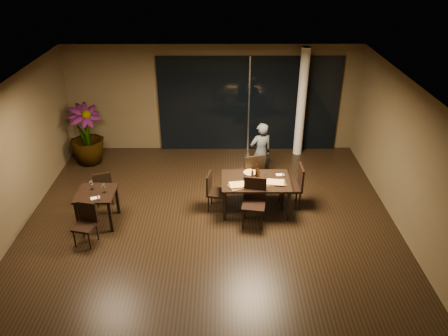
# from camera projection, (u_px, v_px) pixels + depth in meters

# --- Properties ---
(ground) EXTENTS (8.00, 8.00, 0.00)m
(ground) POSITION_uv_depth(u_px,v_px,m) (210.00, 230.00, 9.25)
(ground) COLOR black
(ground) RESTS_ON ground
(wall_back) EXTENTS (8.00, 0.10, 3.00)m
(wall_back) POSITION_uv_depth(u_px,v_px,m) (213.00, 98.00, 12.10)
(wall_back) COLOR #4E412A
(wall_back) RESTS_ON ground
(wall_front) EXTENTS (8.00, 0.10, 3.00)m
(wall_front) POSITION_uv_depth(u_px,v_px,m) (199.00, 336.00, 4.97)
(wall_front) COLOR #4E412A
(wall_front) RESTS_ON ground
(wall_left) EXTENTS (0.10, 8.00, 3.00)m
(wall_left) POSITION_uv_depth(u_px,v_px,m) (2.00, 168.00, 8.52)
(wall_left) COLOR #4E412A
(wall_left) RESTS_ON ground
(wall_right) EXTENTS (0.10, 8.00, 3.00)m
(wall_right) POSITION_uv_depth(u_px,v_px,m) (415.00, 167.00, 8.55)
(wall_right) COLOR #4E412A
(wall_right) RESTS_ON ground
(ceiling) EXTENTS (8.00, 8.00, 0.04)m
(ceiling) POSITION_uv_depth(u_px,v_px,m) (208.00, 93.00, 7.81)
(ceiling) COLOR silver
(ceiling) RESTS_ON wall_back
(window_panel) EXTENTS (5.00, 0.06, 2.70)m
(window_panel) POSITION_uv_depth(u_px,v_px,m) (249.00, 105.00, 12.10)
(window_panel) COLOR black
(window_panel) RESTS_ON ground
(column) EXTENTS (0.24, 0.24, 3.00)m
(column) POSITION_uv_depth(u_px,v_px,m) (301.00, 103.00, 11.76)
(column) COLOR white
(column) RESTS_ON ground
(main_table) EXTENTS (1.50, 1.00, 0.75)m
(main_table) POSITION_uv_depth(u_px,v_px,m) (256.00, 183.00, 9.64)
(main_table) COLOR black
(main_table) RESTS_ON ground
(side_table) EXTENTS (0.80, 0.80, 0.75)m
(side_table) POSITION_uv_depth(u_px,v_px,m) (96.00, 197.00, 9.21)
(side_table) COLOR black
(side_table) RESTS_ON ground
(chair_main_far) EXTENTS (0.61, 0.61, 1.06)m
(chair_main_far) POSITION_uv_depth(u_px,v_px,m) (252.00, 171.00, 10.28)
(chair_main_far) COLOR black
(chair_main_far) RESTS_ON ground
(chair_main_near) EXTENTS (0.55, 0.55, 1.03)m
(chair_main_near) POSITION_uv_depth(u_px,v_px,m) (254.00, 199.00, 9.23)
(chair_main_near) COLOR black
(chair_main_near) RESTS_ON ground
(chair_main_left) EXTENTS (0.48, 0.48, 0.89)m
(chair_main_left) POSITION_uv_depth(u_px,v_px,m) (214.00, 190.00, 9.74)
(chair_main_left) COLOR black
(chair_main_left) RESTS_ON ground
(chair_main_right) EXTENTS (0.48, 0.48, 1.02)m
(chair_main_right) POSITION_uv_depth(u_px,v_px,m) (295.00, 184.00, 9.81)
(chair_main_right) COLOR black
(chair_main_right) RESTS_ON ground
(chair_side_far) EXTENTS (0.52, 0.52, 0.87)m
(chair_side_far) POSITION_uv_depth(u_px,v_px,m) (103.00, 186.00, 9.88)
(chair_side_far) COLOR black
(chair_side_far) RESTS_ON ground
(chair_side_near) EXTENTS (0.48, 0.48, 0.86)m
(chair_side_near) POSITION_uv_depth(u_px,v_px,m) (86.00, 221.00, 8.69)
(chair_side_near) COLOR black
(chair_side_near) RESTS_ON ground
(diner) EXTENTS (0.62, 0.51, 1.56)m
(diner) POSITION_uv_depth(u_px,v_px,m) (261.00, 153.00, 10.73)
(diner) COLOR #303436
(diner) RESTS_ON ground
(potted_plant) EXTENTS (1.24, 1.24, 1.62)m
(potted_plant) POSITION_uv_depth(u_px,v_px,m) (86.00, 135.00, 11.60)
(potted_plant) COLOR #1F511B
(potted_plant) RESTS_ON ground
(pizza_board_left) EXTENTS (0.69, 0.54, 0.01)m
(pizza_board_left) POSITION_uv_depth(u_px,v_px,m) (243.00, 185.00, 9.39)
(pizza_board_left) COLOR #4A2A18
(pizza_board_left) RESTS_ON main_table
(pizza_board_right) EXTENTS (0.64, 0.35, 0.01)m
(pizza_board_right) POSITION_uv_depth(u_px,v_px,m) (272.00, 183.00, 9.48)
(pizza_board_right) COLOR #412C14
(pizza_board_right) RESTS_ON main_table
(oblong_pizza_left) EXTENTS (0.58, 0.33, 0.02)m
(oblong_pizza_left) POSITION_uv_depth(u_px,v_px,m) (243.00, 185.00, 9.38)
(oblong_pizza_left) COLOR maroon
(oblong_pizza_left) RESTS_ON pizza_board_left
(oblong_pizza_right) EXTENTS (0.55, 0.31, 0.02)m
(oblong_pizza_right) POSITION_uv_depth(u_px,v_px,m) (272.00, 182.00, 9.47)
(oblong_pizza_right) COLOR maroon
(oblong_pizza_right) RESTS_ON pizza_board_right
(round_pizza) EXTENTS (0.30, 0.30, 0.01)m
(round_pizza) POSITION_uv_depth(u_px,v_px,m) (250.00, 173.00, 9.89)
(round_pizza) COLOR #B33513
(round_pizza) RESTS_ON main_table
(bottle_a) EXTENTS (0.06, 0.06, 0.28)m
(bottle_a) POSITION_uv_depth(u_px,v_px,m) (252.00, 174.00, 9.56)
(bottle_a) COLOR black
(bottle_a) RESTS_ON main_table
(bottle_b) EXTENTS (0.06, 0.06, 0.27)m
(bottle_b) POSITION_uv_depth(u_px,v_px,m) (258.00, 173.00, 9.59)
(bottle_b) COLOR black
(bottle_b) RESTS_ON main_table
(bottle_c) EXTENTS (0.07, 0.07, 0.32)m
(bottle_c) POSITION_uv_depth(u_px,v_px,m) (257.00, 171.00, 9.65)
(bottle_c) COLOR black
(bottle_c) RESTS_ON main_table
(tumbler_left) EXTENTS (0.07, 0.07, 0.08)m
(tumbler_left) POSITION_uv_depth(u_px,v_px,m) (245.00, 177.00, 9.63)
(tumbler_left) COLOR white
(tumbler_left) RESTS_ON main_table
(tumbler_right) EXTENTS (0.07, 0.07, 0.09)m
(tumbler_right) POSITION_uv_depth(u_px,v_px,m) (266.00, 177.00, 9.65)
(tumbler_right) COLOR white
(tumbler_right) RESTS_ON main_table
(napkin_near) EXTENTS (0.20, 0.15, 0.01)m
(napkin_near) POSITION_uv_depth(u_px,v_px,m) (281.00, 183.00, 9.49)
(napkin_near) COLOR silver
(napkin_near) RESTS_ON main_table
(napkin_far) EXTENTS (0.19, 0.11, 0.01)m
(napkin_far) POSITION_uv_depth(u_px,v_px,m) (280.00, 175.00, 9.80)
(napkin_far) COLOR white
(napkin_far) RESTS_ON main_table
(wine_glass_a) EXTENTS (0.09, 0.09, 0.19)m
(wine_glass_a) POSITION_uv_depth(u_px,v_px,m) (91.00, 185.00, 9.21)
(wine_glass_a) COLOR white
(wine_glass_a) RESTS_ON side_table
(wine_glass_b) EXTENTS (0.09, 0.09, 0.19)m
(wine_glass_b) POSITION_uv_depth(u_px,v_px,m) (104.00, 189.00, 9.10)
(wine_glass_b) COLOR white
(wine_glass_b) RESTS_ON side_table
(side_napkin) EXTENTS (0.21, 0.17, 0.01)m
(side_napkin) POSITION_uv_depth(u_px,v_px,m) (95.00, 198.00, 8.94)
(side_napkin) COLOR silver
(side_napkin) RESTS_ON side_table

